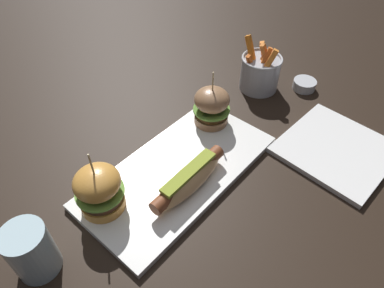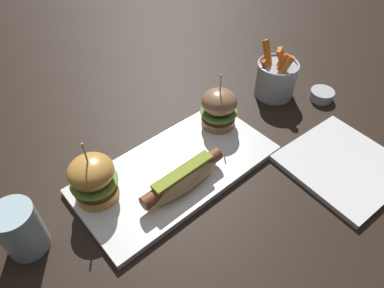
{
  "view_description": "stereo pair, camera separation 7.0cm",
  "coord_description": "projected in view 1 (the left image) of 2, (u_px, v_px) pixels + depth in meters",
  "views": [
    {
      "loc": [
        -0.33,
        -0.32,
        0.55
      ],
      "look_at": [
        0.04,
        0.0,
        0.05
      ],
      "focal_mm": 32.24,
      "sensor_mm": 36.0,
      "label": 1
    },
    {
      "loc": [
        -0.28,
        -0.37,
        0.55
      ],
      "look_at": [
        0.04,
        0.0,
        0.05
      ],
      "focal_mm": 32.24,
      "sensor_mm": 36.0,
      "label": 2
    }
  ],
  "objects": [
    {
      "name": "slider_right",
      "position": [
        212.0,
        106.0,
        0.78
      ],
      "size": [
        0.08,
        0.08,
        0.13
      ],
      "color": "#926846",
      "rests_on": "platter_main"
    },
    {
      "name": "platter_main",
      "position": [
        179.0,
        171.0,
        0.71
      ],
      "size": [
        0.42,
        0.2,
        0.01
      ],
      "primitive_type": "cube",
      "color": "white",
      "rests_on": "ground"
    },
    {
      "name": "fries_bucket",
      "position": [
        260.0,
        72.0,
        0.89
      ],
      "size": [
        0.1,
        0.1,
        0.14
      ],
      "color": "#A8AAB2",
      "rests_on": "ground"
    },
    {
      "name": "side_plate",
      "position": [
        336.0,
        149.0,
        0.75
      ],
      "size": [
        0.23,
        0.23,
        0.01
      ],
      "primitive_type": "cube",
      "rotation": [
        0.0,
        0.0,
        -0.06
      ],
      "color": "white",
      "rests_on": "ground"
    },
    {
      "name": "hot_dog",
      "position": [
        189.0,
        179.0,
        0.66
      ],
      "size": [
        0.19,
        0.05,
        0.05
      ],
      "color": "tan",
      "rests_on": "platter_main"
    },
    {
      "name": "ground_plane",
      "position": [
        179.0,
        173.0,
        0.71
      ],
      "size": [
        3.0,
        3.0,
        0.0
      ],
      "primitive_type": "plane",
      "color": "black"
    },
    {
      "name": "sauce_ramekin",
      "position": [
        304.0,
        84.0,
        0.91
      ],
      "size": [
        0.06,
        0.06,
        0.02
      ],
      "color": "#B7BABF",
      "rests_on": "ground"
    },
    {
      "name": "water_glass",
      "position": [
        31.0,
        251.0,
        0.54
      ],
      "size": [
        0.07,
        0.07,
        0.1
      ],
      "primitive_type": "cylinder",
      "color": "silver",
      "rests_on": "ground"
    },
    {
      "name": "slider_left",
      "position": [
        99.0,
        189.0,
        0.61
      ],
      "size": [
        0.09,
        0.09,
        0.14
      ],
      "color": "gold",
      "rests_on": "platter_main"
    }
  ]
}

